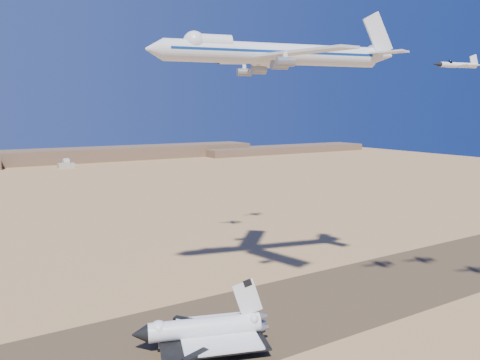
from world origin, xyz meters
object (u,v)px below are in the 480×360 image
crew_b (236,351)px  chase_jet_d (231,63)px  crew_a (243,350)px  shuttle (204,330)px  carrier_747 (267,53)px  chase_jet_a (457,65)px  crew_c (242,344)px  chase_jet_e (261,64)px

crew_b → chase_jet_d: (45.16, 79.06, 89.19)m
chase_jet_d → crew_a: bearing=-94.8°
shuttle → carrier_747: size_ratio=0.45×
crew_b → chase_jet_a: size_ratio=0.10×
crew_c → carrier_747: bearing=-71.7°
shuttle → chase_jet_e: 140.16m
chase_jet_a → chase_jet_e: bearing=99.8°
crew_b → chase_jet_e: bearing=-63.9°
shuttle → crew_a: size_ratio=23.03×
carrier_747 → chase_jet_d: (16.14, 51.64, 2.24)m
carrier_747 → crew_c: size_ratio=54.44×
carrier_747 → crew_c: 94.04m
shuttle → chase_jet_a: 107.44m
crew_b → chase_jet_a: chase_jet_a is taller
carrier_747 → crew_a: size_ratio=51.54×
crew_c → chase_jet_e: chase_jet_e is taller
carrier_747 → chase_jet_e: size_ratio=6.38×
carrier_747 → crew_b: carrier_747 is taller
chase_jet_e → shuttle: bearing=-127.9°
shuttle → crew_c: shuttle is taller
crew_a → crew_c: bearing=-17.4°
shuttle → carrier_747: 91.63m
crew_a → chase_jet_a: chase_jet_a is taller
chase_jet_d → shuttle: bearing=-102.1°
carrier_747 → crew_a: carrier_747 is taller
carrier_747 → crew_b: bearing=-122.5°
crew_a → crew_c: 3.30m
carrier_747 → chase_jet_a: bearing=-39.6°
chase_jet_a → chase_jet_e: 110.64m
shuttle → carrier_747: bearing=46.8°
shuttle → crew_c: size_ratio=24.32×
crew_a → crew_b: bearing=79.8°
carrier_747 → chase_jet_d: size_ratio=6.46×
crew_c → chase_jet_e: 141.94m
crew_c → chase_jet_d: (41.70, 76.85, 89.16)m
shuttle → chase_jet_a: size_ratio=2.47×
crew_c → chase_jet_d: 124.88m
shuttle → crew_b: bearing=-36.6°
crew_b → chase_jet_d: 127.46m
crew_c → chase_jet_e: size_ratio=0.12×
carrier_747 → crew_a: bearing=-119.8°
shuttle → chase_jet_a: bearing=-4.1°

